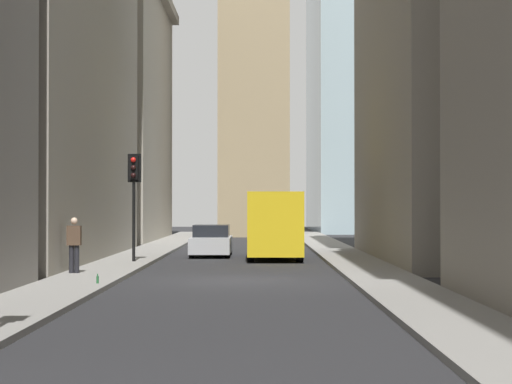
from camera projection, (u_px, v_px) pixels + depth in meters
ground_plane at (235, 280)px, 27.37m from camera, size 135.00×135.00×0.00m
sidewalk_right at (89, 278)px, 27.38m from camera, size 90.00×2.20×0.14m
sidewalk_left at (382, 278)px, 27.36m from camera, size 90.00×2.20×0.14m
building_right_far at (82, 90)px, 57.33m from camera, size 16.59×10.50×19.41m
delivery_truck at (274, 225)px, 38.29m from camera, size 6.46×2.25×2.84m
sedan_silver at (211, 241)px, 40.23m from camera, size 4.30×1.78×1.42m
traffic_light_midblock at (134, 182)px, 34.41m from camera, size 0.43×0.52×4.15m
pedestrian at (74, 243)px, 28.47m from camera, size 0.26×0.44×1.77m
discarded_bottle at (98, 279)px, 24.67m from camera, size 0.07×0.07×0.27m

